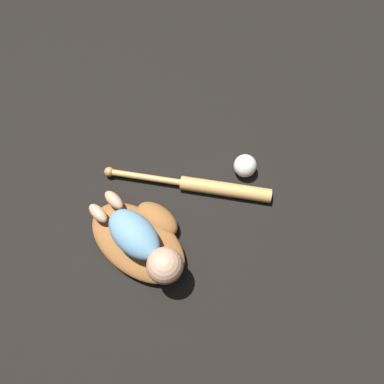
{
  "coord_description": "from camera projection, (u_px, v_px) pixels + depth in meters",
  "views": [
    {
      "loc": [
        0.31,
        -0.22,
        1.17
      ],
      "look_at": [
        0.1,
        0.23,
        0.06
      ],
      "focal_mm": 35.0,
      "sensor_mm": 36.0,
      "label": 1
    }
  ],
  "objects": [
    {
      "name": "ground_plane",
      "position": [
        133.0,
        247.0,
        1.2
      ],
      "size": [
        6.0,
        6.0,
        0.0
      ],
      "primitive_type": "plane",
      "color": "black"
    },
    {
      "name": "baseball_glove",
      "position": [
        141.0,
        238.0,
        1.17
      ],
      "size": [
        0.38,
        0.29,
        0.07
      ],
      "color": "#935B2D",
      "rests_on": "ground"
    },
    {
      "name": "baby_figure",
      "position": [
        143.0,
        243.0,
        1.08
      ],
      "size": [
        0.36,
        0.21,
        0.11
      ],
      "color": "#6693B2",
      "rests_on": "baseball_glove"
    },
    {
      "name": "baseball_bat",
      "position": [
        209.0,
        187.0,
        1.26
      ],
      "size": [
        0.56,
        0.18,
        0.05
      ],
      "color": "tan",
      "rests_on": "ground"
    },
    {
      "name": "baseball",
      "position": [
        245.0,
        166.0,
        1.27
      ],
      "size": [
        0.08,
        0.08,
        0.08
      ],
      "color": "white",
      "rests_on": "ground"
    }
  ]
}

